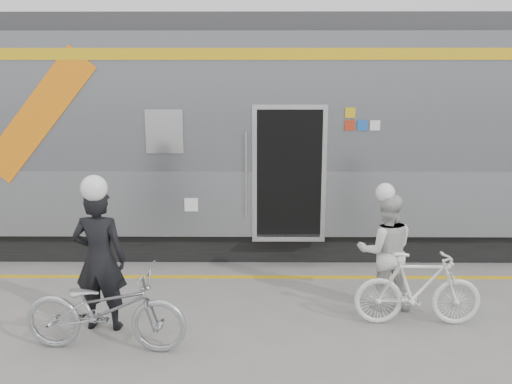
{
  "coord_description": "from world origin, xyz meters",
  "views": [
    {
      "loc": [
        -0.05,
        -5.93,
        3.13
      ],
      "look_at": [
        -0.1,
        1.6,
        1.5
      ],
      "focal_mm": 38.0,
      "sensor_mm": 36.0,
      "label": 1
    }
  ],
  "objects_px": {
    "bicycle_left": "(105,309)",
    "bicycle_right": "(418,289)",
    "man": "(100,259)",
    "woman": "(386,251)"
  },
  "relations": [
    {
      "from": "woman",
      "to": "bicycle_right",
      "type": "bearing_deg",
      "value": 119.81
    },
    {
      "from": "bicycle_right",
      "to": "man",
      "type": "bearing_deg",
      "value": 92.87
    },
    {
      "from": "man",
      "to": "woman",
      "type": "bearing_deg",
      "value": -165.34
    },
    {
      "from": "man",
      "to": "bicycle_left",
      "type": "xyz_separation_m",
      "value": [
        0.2,
        -0.55,
        -0.41
      ]
    },
    {
      "from": "bicycle_left",
      "to": "woman",
      "type": "distance_m",
      "value": 3.7
    },
    {
      "from": "bicycle_left",
      "to": "bicycle_right",
      "type": "distance_m",
      "value": 3.84
    },
    {
      "from": "man",
      "to": "bicycle_left",
      "type": "height_order",
      "value": "man"
    },
    {
      "from": "bicycle_left",
      "to": "woman",
      "type": "xyz_separation_m",
      "value": [
        3.48,
        1.22,
        0.3
      ]
    },
    {
      "from": "man",
      "to": "bicycle_left",
      "type": "distance_m",
      "value": 0.71
    },
    {
      "from": "woman",
      "to": "bicycle_right",
      "type": "relative_size",
      "value": 0.99
    }
  ]
}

